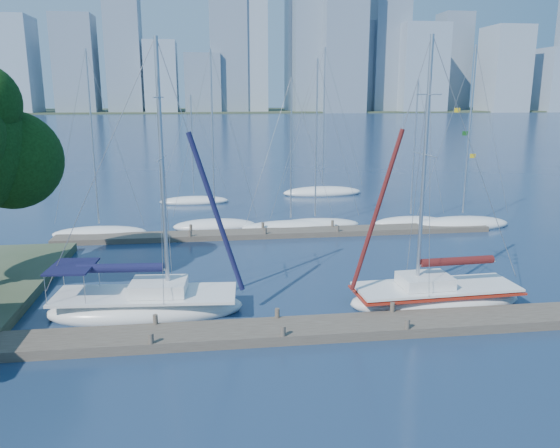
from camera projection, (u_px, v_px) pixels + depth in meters
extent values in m
plane|color=#162847|center=(280.00, 335.00, 22.08)|extent=(700.00, 700.00, 0.00)
cube|color=#433B31|center=(280.00, 331.00, 22.03)|extent=(26.00, 2.00, 0.40)
cube|color=#433B31|center=(278.00, 233.00, 37.72)|extent=(30.00, 1.80, 0.36)
cube|color=#38472D|center=(211.00, 111.00, 330.78)|extent=(800.00, 100.00, 1.50)
sphere|color=black|center=(12.00, 160.00, 25.90)|extent=(4.69, 4.69, 4.69)
ellipsoid|color=white|center=(146.00, 309.00, 24.12)|extent=(8.69, 3.41, 1.49)
cube|color=white|center=(146.00, 295.00, 23.95)|extent=(8.05, 3.14, 0.12)
cube|color=white|center=(159.00, 287.00, 23.91)|extent=(2.52, 1.98, 0.55)
cylinder|color=silver|center=(162.00, 171.00, 22.76)|extent=(0.18, 0.18, 10.78)
cylinder|color=silver|center=(120.00, 270.00, 23.63)|extent=(4.03, 0.40, 0.10)
cylinder|color=#0F1033|center=(120.00, 268.00, 23.61)|extent=(3.73, 0.67, 0.40)
cube|color=#0F1033|center=(72.00, 267.00, 23.48)|extent=(1.96, 2.50, 0.08)
ellipsoid|color=white|center=(435.00, 300.00, 25.24)|extent=(8.18, 3.03, 1.41)
cube|color=white|center=(436.00, 287.00, 25.08)|extent=(7.58, 2.79, 0.11)
cube|color=white|center=(425.00, 281.00, 24.91)|extent=(2.34, 1.82, 0.52)
cylinder|color=silver|center=(424.00, 167.00, 23.64)|extent=(0.17, 0.17, 10.99)
cylinder|color=silver|center=(457.00, 263.00, 25.00)|extent=(3.82, 0.28, 0.09)
cylinder|color=#3D120D|center=(457.00, 261.00, 24.98)|extent=(3.53, 0.55, 0.38)
cube|color=maroon|center=(436.00, 290.00, 25.12)|extent=(7.75, 2.90, 0.09)
ellipsoid|color=white|center=(100.00, 233.00, 37.67)|extent=(6.64, 3.24, 0.97)
cylinder|color=silver|center=(92.00, 139.00, 36.18)|extent=(0.11, 0.11, 11.49)
ellipsoid|color=white|center=(215.00, 226.00, 39.73)|extent=(6.20, 2.58, 1.04)
cylinder|color=silver|center=(213.00, 135.00, 38.22)|extent=(0.11, 0.11, 11.60)
ellipsoid|color=white|center=(291.00, 227.00, 39.48)|extent=(7.30, 4.14, 0.96)
cylinder|color=silver|center=(291.00, 149.00, 38.19)|extent=(0.10, 0.10, 9.83)
ellipsoid|color=white|center=(315.00, 225.00, 40.04)|extent=(6.65, 2.09, 0.98)
cylinder|color=silver|center=(316.00, 140.00, 38.60)|extent=(0.11, 0.11, 11.03)
ellipsoid|color=white|center=(410.00, 223.00, 40.86)|extent=(5.66, 2.47, 0.94)
cylinder|color=silver|center=(414.00, 149.00, 39.59)|extent=(0.10, 0.10, 9.65)
ellipsoid|color=white|center=(462.00, 224.00, 40.11)|extent=(7.16, 2.58, 1.19)
cylinder|color=silver|center=(469.00, 132.00, 38.55)|extent=(0.13, 0.13, 11.77)
ellipsoid|color=white|center=(194.00, 201.00, 49.07)|extent=(6.42, 3.40, 0.94)
cylinder|color=silver|center=(192.00, 145.00, 47.91)|extent=(0.10, 0.10, 8.65)
ellipsoid|color=white|center=(322.00, 192.00, 53.23)|extent=(8.01, 3.81, 1.20)
cylinder|color=silver|center=(324.00, 117.00, 51.57)|extent=(0.13, 0.13, 12.68)
cube|color=#8291A9|center=(19.00, 66.00, 278.13)|extent=(15.07, 23.42, 48.24)
cube|color=slate|center=(76.00, 65.00, 284.79)|extent=(20.48, 17.63, 50.00)
cube|color=#8B9AA7|center=(126.00, 81.00, 310.53)|extent=(15.47, 17.61, 34.62)
cube|color=#8291A9|center=(161.00, 77.00, 289.36)|extent=(16.59, 19.81, 37.11)
cube|color=slate|center=(203.00, 84.00, 294.52)|extent=(19.02, 16.86, 31.09)
cube|color=#8B9AA7|center=(249.00, 34.00, 294.49)|extent=(18.86, 14.99, 82.94)
cube|color=#8291A9|center=(300.00, 35.00, 312.65)|extent=(15.82, 17.46, 86.35)
cube|color=slate|center=(343.00, 43.00, 291.31)|extent=(22.67, 18.95, 73.60)
cube|color=#8B9AA7|center=(371.00, 68.00, 312.34)|extent=(13.35, 17.11, 49.40)
cube|color=#8291A9|center=(421.00, 69.00, 301.09)|extent=(25.11, 18.80, 47.40)
cube|color=slate|center=(452.00, 63.00, 332.78)|extent=(17.62, 17.52, 57.41)
cube|color=#8B9AA7|center=(504.00, 70.00, 306.69)|extent=(21.33, 23.94, 46.64)
cube|color=#8291A9|center=(553.00, 80.00, 311.97)|extent=(14.89, 21.38, 35.45)
cube|color=slate|center=(121.00, 6.00, 283.55)|extent=(17.67, 18.00, 108.93)
cube|color=slate|center=(228.00, 23.00, 292.22)|extent=(19.72, 18.00, 94.53)
cube|color=slate|center=(310.00, 27.00, 298.35)|extent=(18.34, 18.00, 91.03)
cube|color=slate|center=(389.00, 40.00, 305.42)|extent=(19.45, 18.00, 79.42)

